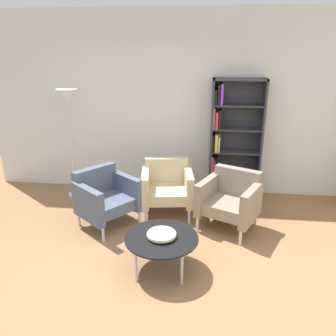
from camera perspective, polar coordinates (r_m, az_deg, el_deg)
name	(u,v)px	position (r m, az deg, el deg)	size (l,w,h in m)	color
ground_plane	(159,278)	(3.76, -1.58, -18.25)	(8.32, 8.32, 0.00)	olive
plaster_back_panel	(179,105)	(5.47, 1.89, 10.71)	(6.40, 0.12, 2.90)	silver
bookshelf_tall	(231,141)	(5.37, 10.66, 4.55)	(0.80, 0.30, 1.90)	#333338
coffee_table_low	(162,239)	(3.68, -1.10, -12.11)	(0.80, 0.80, 0.40)	black
decorative_bowl	(162,234)	(3.65, -1.11, -11.26)	(0.32, 0.32, 0.05)	beige
armchair_by_bookshelf	(167,186)	(4.87, -0.18, -3.15)	(0.80, 0.75, 0.78)	#C6B289
armchair_near_window	(230,199)	(4.56, 10.61, -5.22)	(0.92, 0.89, 0.78)	gray
armchair_spare_guest	(105,196)	(4.63, -10.71, -4.81)	(0.94, 0.95, 0.78)	#4C566B
floor_lamp_torchiere	(68,108)	(5.40, -16.71, 9.75)	(0.32, 0.32, 1.74)	silver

